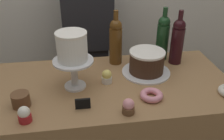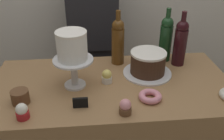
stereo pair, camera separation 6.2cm
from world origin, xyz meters
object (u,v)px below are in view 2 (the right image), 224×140
(cupcake_vanilla, at_px, (22,112))
(cookie_stack, at_px, (20,97))
(price_sign_chalkboard, at_px, (80,103))
(wine_bottle_green, at_px, (166,38))
(white_layer_cake, at_px, (72,46))
(cupcake_strawberry, at_px, (125,107))
(barista_figure, at_px, (94,47))
(chocolate_round_cake, at_px, (148,62))
(cupcake_lemon, at_px, (107,77))
(cake_stand_pedestal, at_px, (74,68))
(donut_pink, at_px, (150,96))
(wine_bottle_dark_red, at_px, (180,42))
(wine_bottle_amber, at_px, (118,41))

(cupcake_vanilla, relative_size, cookie_stack, 0.88)
(price_sign_chalkboard, bearing_deg, wine_bottle_green, 40.97)
(white_layer_cake, bearing_deg, cupcake_strawberry, -47.40)
(cupcake_strawberry, distance_m, barista_figure, 0.93)
(chocolate_round_cake, xyz_separation_m, cupcake_vanilla, (-0.62, -0.33, -0.04))
(cupcake_vanilla, bearing_deg, cupcake_strawberry, -1.24)
(cupcake_lemon, bearing_deg, cupcake_strawberry, -77.11)
(cake_stand_pedestal, bearing_deg, donut_pink, -22.96)
(wine_bottle_dark_red, relative_size, cookie_stack, 3.87)
(wine_bottle_green, xyz_separation_m, donut_pink, (-0.18, -0.41, -0.13))
(cake_stand_pedestal, bearing_deg, cupcake_vanilla, -131.93)
(wine_bottle_dark_red, distance_m, cupcake_lemon, 0.49)
(wine_bottle_green, height_order, cupcake_strawberry, wine_bottle_green)
(white_layer_cake, xyz_separation_m, cupcake_strawberry, (0.23, -0.25, -0.19))
(chocolate_round_cake, xyz_separation_m, cupcake_lemon, (-0.23, -0.07, -0.04))
(donut_pink, bearing_deg, cookie_stack, 177.30)
(cookie_stack, bearing_deg, wine_bottle_dark_red, 20.03)
(white_layer_cake, xyz_separation_m, wine_bottle_amber, (0.25, 0.24, -0.09))
(cookie_stack, relative_size, barista_figure, 0.05)
(wine_bottle_dark_red, bearing_deg, chocolate_round_cake, -154.42)
(wine_bottle_amber, xyz_separation_m, wine_bottle_green, (0.29, 0.02, 0.00))
(cake_stand_pedestal, distance_m, cupcake_vanilla, 0.33)
(donut_pink, bearing_deg, cake_stand_pedestal, 157.04)
(wine_bottle_dark_red, bearing_deg, wine_bottle_amber, 172.02)
(wine_bottle_green, bearing_deg, donut_pink, -113.62)
(cupcake_vanilla, bearing_deg, wine_bottle_green, 33.22)
(cake_stand_pedestal, bearing_deg, price_sign_chalkboard, -80.42)
(wine_bottle_dark_red, xyz_separation_m, cupcake_strawberry, (-0.38, -0.44, -0.11))
(chocolate_round_cake, bearing_deg, cupcake_vanilla, -151.99)
(cake_stand_pedestal, xyz_separation_m, cupcake_vanilla, (-0.22, -0.24, -0.07))
(wine_bottle_dark_red, relative_size, cupcake_strawberry, 4.38)
(cookie_stack, height_order, barista_figure, barista_figure)
(donut_pink, bearing_deg, barista_figure, 107.14)
(cake_stand_pedestal, height_order, cupcake_vanilla, cake_stand_pedestal)
(cake_stand_pedestal, xyz_separation_m, price_sign_chalkboard, (0.03, -0.19, -0.08))
(wine_bottle_amber, relative_size, cupcake_strawberry, 4.38)
(wine_bottle_amber, xyz_separation_m, donut_pink, (0.11, -0.39, -0.13))
(wine_bottle_green, relative_size, cupcake_vanilla, 4.38)
(white_layer_cake, xyz_separation_m, cupcake_lemon, (0.17, 0.02, -0.19))
(wine_bottle_green, bearing_deg, cupcake_strawberry, -121.77)
(chocolate_round_cake, xyz_separation_m, wine_bottle_dark_red, (0.21, 0.10, 0.07))
(donut_pink, height_order, price_sign_chalkboard, price_sign_chalkboard)
(price_sign_chalkboard, bearing_deg, cake_stand_pedestal, 99.58)
(price_sign_chalkboard, bearing_deg, wine_bottle_dark_red, 32.99)
(cake_stand_pedestal, distance_m, cupcake_lemon, 0.18)
(price_sign_chalkboard, bearing_deg, cupcake_strawberry, -17.46)
(chocolate_round_cake, relative_size, donut_pink, 1.76)
(cake_stand_pedestal, bearing_deg, chocolate_round_cake, 12.41)
(barista_figure, bearing_deg, cookie_stack, -114.67)
(white_layer_cake, xyz_separation_m, chocolate_round_cake, (0.40, 0.09, -0.16))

